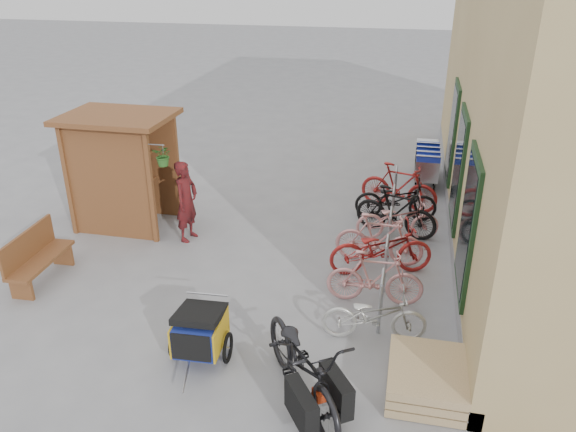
% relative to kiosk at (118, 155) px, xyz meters
% --- Properties ---
extents(ground, '(80.00, 80.00, 0.00)m').
position_rel_kiosk_xyz_m(ground, '(3.28, -2.47, -1.55)').
color(ground, gray).
extents(kiosk, '(2.49, 1.65, 2.40)m').
position_rel_kiosk_xyz_m(kiosk, '(0.00, 0.00, 0.00)').
color(kiosk, brown).
rests_on(kiosk, ground).
extents(bike_rack, '(0.05, 5.35, 0.86)m').
position_rel_kiosk_xyz_m(bike_rack, '(5.58, -0.07, -1.04)').
color(bike_rack, '#A5A8AD').
rests_on(bike_rack, ground).
extents(pallet_stack, '(1.00, 1.20, 0.40)m').
position_rel_kiosk_xyz_m(pallet_stack, '(6.28, -3.87, -1.34)').
color(pallet_stack, tan).
rests_on(pallet_stack, ground).
extents(bench, '(0.51, 1.52, 0.95)m').
position_rel_kiosk_xyz_m(bench, '(-0.40, -2.47, -1.07)').
color(bench, brown).
rests_on(bench, ground).
extents(shopping_carts, '(0.58, 1.96, 1.04)m').
position_rel_kiosk_xyz_m(shopping_carts, '(6.28, 3.88, -0.94)').
color(shopping_carts, silver).
rests_on(shopping_carts, ground).
extents(child_trailer, '(0.86, 1.43, 0.84)m').
position_rel_kiosk_xyz_m(child_trailer, '(3.14, -3.84, -1.09)').
color(child_trailer, '#1B2999').
rests_on(child_trailer, ground).
extents(cargo_bike, '(1.88, 2.27, 1.17)m').
position_rel_kiosk_xyz_m(cargo_bike, '(4.73, -4.39, -0.98)').
color(cargo_bike, black).
rests_on(cargo_bike, ground).
extents(person_kiosk, '(0.50, 0.66, 1.66)m').
position_rel_kiosk_xyz_m(person_kiosk, '(1.58, -0.36, -0.72)').
color(person_kiosk, maroon).
rests_on(person_kiosk, ground).
extents(bike_0, '(1.62, 0.75, 0.82)m').
position_rel_kiosk_xyz_m(bike_0, '(5.51, -2.87, -1.14)').
color(bike_0, '#B9B9B5').
rests_on(bike_0, ground).
extents(bike_1, '(1.60, 0.52, 0.95)m').
position_rel_kiosk_xyz_m(bike_1, '(5.44, -1.90, -1.08)').
color(bike_1, pink).
rests_on(bike_1, ground).
extents(bike_2, '(1.97, 1.17, 0.98)m').
position_rel_kiosk_xyz_m(bike_2, '(5.47, -0.90, -1.06)').
color(bike_2, maroon).
rests_on(bike_2, ground).
extents(bike_3, '(1.66, 0.56, 0.98)m').
position_rel_kiosk_xyz_m(bike_3, '(5.41, -0.54, -1.06)').
color(bike_3, pink).
rests_on(bike_3, ground).
extents(bike_4, '(1.75, 0.92, 0.88)m').
position_rel_kiosk_xyz_m(bike_4, '(5.71, 0.52, -1.11)').
color(bike_4, pink).
rests_on(bike_4, ground).
extents(bike_5, '(1.79, 0.98, 1.04)m').
position_rel_kiosk_xyz_m(bike_5, '(5.66, 0.74, -1.03)').
color(bike_5, black).
rests_on(bike_5, ground).
extents(bike_6, '(1.79, 0.74, 0.92)m').
position_rel_kiosk_xyz_m(bike_6, '(5.63, 1.50, -1.09)').
color(bike_6, black).
rests_on(bike_6, ground).
extents(bike_7, '(1.84, 0.94, 1.06)m').
position_rel_kiosk_xyz_m(bike_7, '(5.67, 2.08, -1.02)').
color(bike_7, maroon).
rests_on(bike_7, ground).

